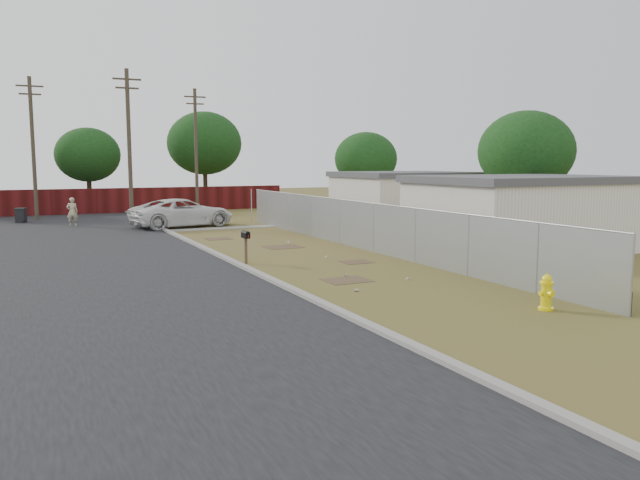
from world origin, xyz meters
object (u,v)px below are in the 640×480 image
fire_hydrant (547,293)px  pickup_truck (183,213)px  mailbox (246,238)px  trash_bin (21,215)px  pedestrian (72,212)px

fire_hydrant → pickup_truck: size_ratio=0.16×
mailbox → pickup_truck: pickup_truck is taller
mailbox → trash_bin: (-7.34, 20.43, -0.49)m
pickup_truck → pedestrian: 6.39m
pickup_truck → trash_bin: 10.62m
mailbox → pickup_truck: size_ratio=0.21×
mailbox → pickup_truck: 13.85m
mailbox → pedestrian: bearing=105.5°
pedestrian → trash_bin: pedestrian is taller
pickup_truck → trash_bin: size_ratio=6.44×
mailbox → trash_bin: 21.72m
fire_hydrant → mailbox: bearing=113.8°
fire_hydrant → pedestrian: (-9.10, 26.89, 0.40)m
pedestrian → trash_bin: 4.50m
trash_bin → pickup_truck: bearing=-38.5°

